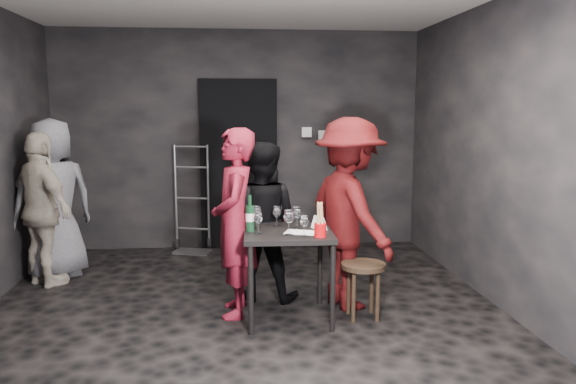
{
  "coord_description": "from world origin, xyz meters",
  "views": [
    {
      "loc": [
        -0.07,
        -4.54,
        1.75
      ],
      "look_at": [
        0.4,
        0.25,
        1.03
      ],
      "focal_mm": 35.0,
      "sensor_mm": 36.0,
      "label": 1
    }
  ],
  "objects": [
    {
      "name": "bystander_grey",
      "position": [
        -1.91,
        1.34,
        0.91
      ],
      "size": [
        1.0,
        0.91,
        1.82
      ],
      "primitive_type": "imported",
      "rotation": [
        0.0,
        0.0,
        3.75
      ],
      "color": "#5D5C63",
      "rests_on": "floor"
    },
    {
      "name": "wallbox_upper",
      "position": [
        0.85,
        2.45,
        1.45
      ],
      "size": [
        0.12,
        0.06,
        0.12
      ],
      "primitive_type": "cube",
      "color": "#B7B7B2",
      "rests_on": "wall_back"
    },
    {
      "name": "woman_black",
      "position": [
        0.18,
        0.49,
        0.7
      ],
      "size": [
        0.76,
        0.56,
        1.4
      ],
      "primitive_type": "imported",
      "rotation": [
        0.0,
        0.0,
        2.84
      ],
      "color": "black",
      "rests_on": "floor"
    },
    {
      "name": "wallbox_lower",
      "position": [
        1.05,
        2.45,
        1.4
      ],
      "size": [
        0.1,
        0.06,
        0.14
      ],
      "primitive_type": "cube",
      "color": "#B7B7B2",
      "rests_on": "wall_back"
    },
    {
      "name": "stool",
      "position": [
        1.0,
        -0.1,
        0.38
      ],
      "size": [
        0.37,
        0.37,
        0.47
      ],
      "rotation": [
        0.0,
        0.0,
        -0.17
      ],
      "color": "black",
      "rests_on": "floor"
    },
    {
      "name": "wine_glass_b",
      "position": [
        0.12,
        0.08,
        0.85
      ],
      "size": [
        0.1,
        0.1,
        0.21
      ],
      "primitive_type": null,
      "rotation": [
        0.0,
        0.0,
        -0.35
      ],
      "color": "white",
      "rests_on": "tasting_table"
    },
    {
      "name": "wall_back",
      "position": [
        0.0,
        2.5,
        1.35
      ],
      "size": [
        4.5,
        0.04,
        2.7
      ],
      "primitive_type": "cube",
      "color": "black",
      "rests_on": "ground"
    },
    {
      "name": "wine_glass_f",
      "position": [
        0.45,
        0.03,
        0.85
      ],
      "size": [
        0.09,
        0.09,
        0.2
      ],
      "primitive_type": null,
      "rotation": [
        0.0,
        0.0,
        -0.25
      ],
      "color": "white",
      "rests_on": "tasting_table"
    },
    {
      "name": "doorway",
      "position": [
        0.0,
        2.44,
        1.05
      ],
      "size": [
        0.95,
        0.1,
        2.1
      ],
      "primitive_type": "cube",
      "color": "black",
      "rests_on": "ground"
    },
    {
      "name": "tasting_table",
      "position": [
        0.37,
        -0.05,
        0.65
      ],
      "size": [
        0.72,
        0.72,
        0.75
      ],
      "rotation": [
        0.0,
        0.0,
        -0.03
      ],
      "color": "black",
      "rests_on": "floor"
    },
    {
      "name": "wine_glass_c",
      "position": [
        0.29,
        0.13,
        0.84
      ],
      "size": [
        0.07,
        0.07,
        0.19
      ],
      "primitive_type": null,
      "rotation": [
        0.0,
        0.0,
        0.01
      ],
      "color": "white",
      "rests_on": "tasting_table"
    },
    {
      "name": "breadstick_cup",
      "position": [
        0.6,
        -0.29,
        0.88
      ],
      "size": [
        0.09,
        0.09,
        0.29
      ],
      "rotation": [
        0.0,
        0.0,
        0.07
      ],
      "color": "red",
      "rests_on": "tasting_table"
    },
    {
      "name": "tasting_mat",
      "position": [
        0.48,
        -0.13,
        0.75
      ],
      "size": [
        0.31,
        0.25,
        0.0
      ],
      "primitive_type": "cube",
      "rotation": [
        0.0,
        0.0,
        -0.33
      ],
      "color": "white",
      "rests_on": "tasting_table"
    },
    {
      "name": "reserved_card",
      "position": [
        0.61,
        -0.03,
        0.81
      ],
      "size": [
        0.13,
        0.17,
        0.11
      ],
      "primitive_type": null,
      "rotation": [
        0.0,
        0.0,
        0.37
      ],
      "color": "white",
      "rests_on": "tasting_table"
    },
    {
      "name": "server_red",
      "position": [
        -0.07,
        0.1,
        0.84
      ],
      "size": [
        0.41,
        0.62,
        1.68
      ],
      "primitive_type": "imported",
      "rotation": [
        0.0,
        0.0,
        -1.58
      ],
      "color": "maroon",
      "rests_on": "floor"
    },
    {
      "name": "hand_truck",
      "position": [
        -0.58,
        2.29,
        0.23
      ],
      "size": [
        0.44,
        0.36,
        1.31
      ],
      "rotation": [
        0.0,
        0.0,
        -0.29
      ],
      "color": "#B2B2B7",
      "rests_on": "floor"
    },
    {
      "name": "bystander_cream",
      "position": [
        -1.94,
        1.08,
        0.78
      ],
      "size": [
        0.97,
        0.93,
        1.55
      ],
      "primitive_type": "imported",
      "rotation": [
        0.0,
        0.0,
        2.42
      ],
      "color": "#BAAB99",
      "rests_on": "floor"
    },
    {
      "name": "wine_glass_a",
      "position": [
        0.12,
        -0.13,
        0.84
      ],
      "size": [
        0.09,
        0.09,
        0.19
      ],
      "primitive_type": null,
      "rotation": [
        0.0,
        0.0,
        0.35
      ],
      "color": "white",
      "rests_on": "tasting_table"
    },
    {
      "name": "floor",
      "position": [
        0.0,
        0.0,
        0.0
      ],
      "size": [
        4.5,
        5.0,
        0.02
      ],
      "primitive_type": "cube",
      "color": "black",
      "rests_on": "ground"
    },
    {
      "name": "wine_glass_e",
      "position": [
        0.48,
        -0.27,
        0.84
      ],
      "size": [
        0.08,
        0.08,
        0.18
      ],
      "primitive_type": null,
      "rotation": [
        0.0,
        0.0,
        -0.26
      ],
      "color": "white",
      "rests_on": "tasting_table"
    },
    {
      "name": "wall_front",
      "position": [
        0.0,
        -2.5,
        1.35
      ],
      "size": [
        4.5,
        0.04,
        2.7
      ],
      "primitive_type": "cube",
      "color": "black",
      "rests_on": "ground"
    },
    {
      "name": "wine_glass_d",
      "position": [
        0.36,
        -0.21,
        0.86
      ],
      "size": [
        0.11,
        0.11,
        0.22
      ],
      "primitive_type": null,
      "rotation": [
        0.0,
        0.0,
        -0.32
      ],
      "color": "white",
      "rests_on": "tasting_table"
    },
    {
      "name": "man_maroon",
      "position": [
        0.93,
        0.2,
        0.93
      ],
      "size": [
        0.98,
        1.33,
        1.86
      ],
      "primitive_type": "imported",
      "rotation": [
        0.0,
        0.0,
        1.97
      ],
      "color": "#3D0809",
      "rests_on": "floor"
    },
    {
      "name": "wine_bottle",
      "position": [
        0.06,
        -0.03,
        0.86
      ],
      "size": [
        0.07,
        0.07,
        0.3
      ],
      "rotation": [
        0.0,
        0.0,
        0.39
      ],
      "color": "black",
      "rests_on": "tasting_table"
    },
    {
      "name": "wall_right",
      "position": [
        2.25,
        0.0,
        1.35
      ],
      "size": [
        0.04,
        5.0,
        2.7
      ],
      "primitive_type": "cube",
      "color": "black",
      "rests_on": "ground"
    }
  ]
}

